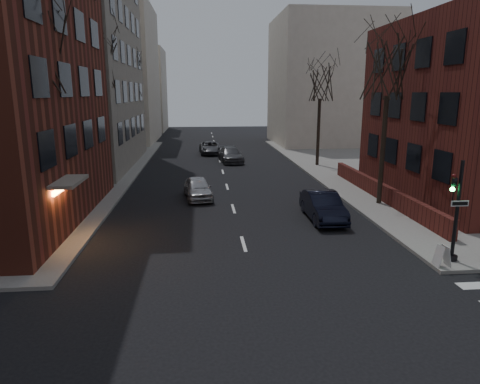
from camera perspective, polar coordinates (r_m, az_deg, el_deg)
The scene contains 18 objects.
building_left_tan at distance 43.49m, azimuth -27.64°, elevation 21.48°, with size 18.00×18.00×28.00m, color gray.
low_wall_right at distance 28.08m, azimuth 18.22°, elevation 0.15°, with size 0.35×16.00×1.00m, color #581F19.
building_distant_la at distance 62.54m, azimuth -18.00°, elevation 14.68°, with size 14.00×16.00×18.00m, color beige.
building_distant_ra at distance 58.57m, azimuth 11.83°, elevation 14.20°, with size 14.00×14.00×16.00m, color beige.
building_distant_lb at distance 78.88m, azimuth -13.74°, elevation 13.03°, with size 10.00×12.00×14.00m, color beige.
traffic_signal at distance 18.57m, azimuth 26.72°, elevation -3.06°, with size 0.76×0.44×4.00m.
tree_left_a at distance 21.34m, azimuth -25.48°, elevation 16.85°, with size 4.18×4.18×10.26m.
tree_left_b at distance 32.92m, azimuth -18.24°, elevation 16.47°, with size 4.40×4.40×10.80m.
tree_left_c at distance 46.63m, azimuth -14.30°, elevation 14.45°, with size 3.96×3.96×9.72m.
tree_right_a at distance 26.36m, azimuth 19.25°, elevation 15.46°, with size 3.96×3.96×9.72m.
tree_right_b at distance 39.55m, azimuth 10.68°, elevation 14.29°, with size 3.74×3.74×9.18m.
streetlamp_near at distance 28.90m, azimuth -18.14°, elevation 7.72°, with size 0.36×0.36×6.28m.
streetlamp_far at distance 48.57m, azimuth -12.97°, elevation 9.97°, with size 0.36×0.36×6.28m.
parked_sedan at distance 23.16m, azimuth 11.00°, elevation -1.85°, with size 1.58×4.52×1.49m, color black.
car_lane_silver at distance 27.42m, azimuth -5.63°, elevation 0.52°, with size 1.61×4.00×1.36m, color #A2A3A8.
car_lane_gray at distance 41.80m, azimuth -1.28°, elevation 4.98°, with size 2.00×4.93×1.43m, color #414246.
car_lane_far at distance 47.58m, azimuth -3.99°, elevation 5.91°, with size 2.26×4.91×1.36m, color #3F3F44.
sandwich_board at distance 18.24m, azimuth 25.37°, elevation -7.66°, with size 0.36×0.51×0.81m, color silver.
Camera 1 is at (-1.81, -6.08, 6.64)m, focal length 32.00 mm.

